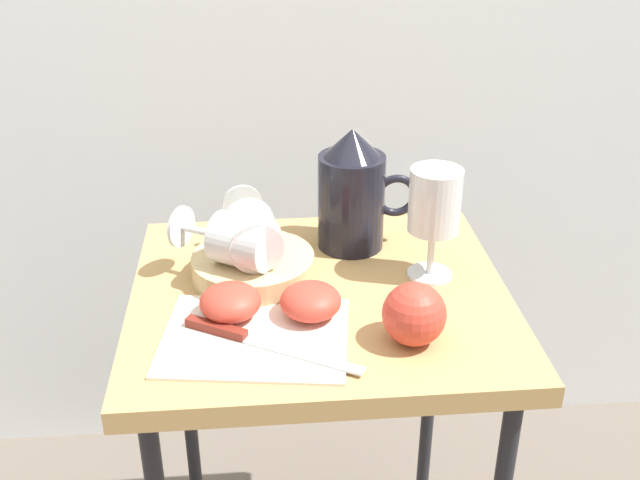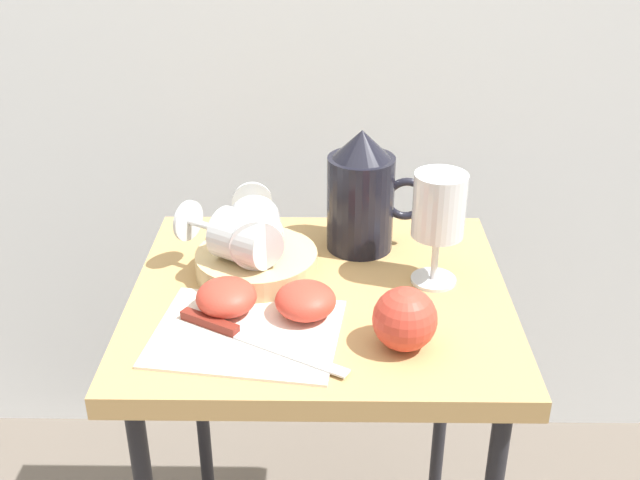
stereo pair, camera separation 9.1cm
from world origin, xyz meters
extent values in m
cube|color=tan|center=(0.00, 0.00, 0.65)|extent=(0.52, 0.47, 0.03)
cylinder|color=black|center=(-0.22, 0.19, 0.32)|extent=(0.02, 0.02, 0.63)
cylinder|color=black|center=(0.22, 0.19, 0.32)|extent=(0.02, 0.02, 0.63)
cube|color=silver|center=(-0.09, -0.11, 0.67)|extent=(0.25, 0.21, 0.00)
cylinder|color=tan|center=(-0.09, 0.05, 0.68)|extent=(0.17, 0.17, 0.03)
cylinder|color=black|center=(0.06, 0.13, 0.74)|extent=(0.10, 0.10, 0.15)
cylinder|color=#D1661E|center=(0.06, 0.13, 0.71)|extent=(0.09, 0.09, 0.08)
cone|color=black|center=(0.06, 0.13, 0.83)|extent=(0.09, 0.09, 0.04)
torus|color=black|center=(0.13, 0.13, 0.74)|extent=(0.07, 0.01, 0.07)
cylinder|color=silver|center=(0.16, 0.03, 0.67)|extent=(0.06, 0.06, 0.00)
cylinder|color=silver|center=(0.16, 0.03, 0.70)|extent=(0.01, 0.01, 0.07)
cylinder|color=silver|center=(0.16, 0.03, 0.78)|extent=(0.07, 0.07, 0.09)
cylinder|color=#D1661E|center=(0.16, 0.03, 0.76)|extent=(0.06, 0.06, 0.04)
cylinder|color=silver|center=(-0.09, 0.04, 0.74)|extent=(0.09, 0.10, 0.07)
cylinder|color=silver|center=(-0.10, 0.11, 0.74)|extent=(0.02, 0.06, 0.01)
cylinder|color=silver|center=(-0.10, 0.14, 0.74)|extent=(0.06, 0.01, 0.06)
cylinder|color=silver|center=(-0.10, 0.02, 0.73)|extent=(0.11, 0.10, 0.07)
cylinder|color=silver|center=(-0.16, 0.06, 0.73)|extent=(0.06, 0.04, 0.01)
cylinder|color=silver|center=(-0.19, 0.07, 0.73)|extent=(0.04, 0.05, 0.06)
ellipsoid|color=#CC3D2D|center=(-0.12, -0.06, 0.69)|extent=(0.08, 0.08, 0.04)
ellipsoid|color=#CC3D2D|center=(-0.02, -0.07, 0.69)|extent=(0.08, 0.08, 0.04)
sphere|color=#CC3D2D|center=(0.10, -0.13, 0.70)|extent=(0.08, 0.08, 0.08)
cube|color=silver|center=(-0.03, -0.15, 0.67)|extent=(0.14, 0.09, 0.00)
cube|color=maroon|center=(-0.14, -0.09, 0.67)|extent=(0.08, 0.05, 0.01)
camera|label=1|loc=(-0.08, -0.90, 1.21)|focal=42.83mm
camera|label=2|loc=(0.01, -0.90, 1.21)|focal=42.83mm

